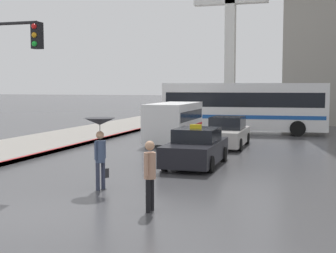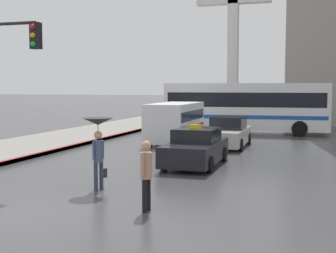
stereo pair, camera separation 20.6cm
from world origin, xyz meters
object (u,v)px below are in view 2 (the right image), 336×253
(city_bus, at_px, (246,106))
(ambulance_van, at_px, (175,121))
(pedestrian_with_umbrella, at_px, (98,134))
(sedan_red, at_px, (228,133))
(pedestrian_man, at_px, (146,170))
(taxi, at_px, (196,148))
(monument_cross, at_px, (233,25))

(city_bus, bearing_deg, ambulance_van, 150.61)
(ambulance_van, xyz_separation_m, pedestrian_with_umbrella, (1.22, -11.94, 0.45))
(sedan_red, distance_m, pedestrian_man, 12.87)
(pedestrian_with_umbrella, bearing_deg, sedan_red, 11.67)
(pedestrian_with_umbrella, height_order, pedestrian_man, pedestrian_with_umbrella)
(taxi, distance_m, pedestrian_man, 6.90)
(sedan_red, relative_size, monument_cross, 0.29)
(pedestrian_with_umbrella, distance_m, pedestrian_man, 2.97)
(ambulance_van, distance_m, pedestrian_with_umbrella, 12.01)
(monument_cross, bearing_deg, city_bus, -76.19)
(ambulance_van, relative_size, city_bus, 0.50)
(monument_cross, bearing_deg, pedestrian_with_umbrella, -87.62)
(ambulance_van, bearing_deg, pedestrian_with_umbrella, 95.33)
(city_bus, height_order, monument_cross, monument_cross)
(ambulance_van, xyz_separation_m, monument_cross, (-0.03, 18.22, 7.39))
(taxi, distance_m, sedan_red, 5.99)
(ambulance_van, relative_size, pedestrian_man, 3.01)
(sedan_red, xyz_separation_m, ambulance_van, (-3.08, 0.96, 0.51))
(ambulance_van, height_order, city_bus, city_bus)
(city_bus, distance_m, pedestrian_with_umbrella, 18.18)
(sedan_red, distance_m, city_bus, 7.21)
(sedan_red, height_order, pedestrian_man, pedestrian_man)
(pedestrian_with_umbrella, bearing_deg, ambulance_van, 27.11)
(sedan_red, height_order, city_bus, city_bus)
(taxi, height_order, pedestrian_with_umbrella, pedestrian_with_umbrella)
(taxi, bearing_deg, pedestrian_man, 94.30)
(city_bus, height_order, pedestrian_man, city_bus)
(taxi, distance_m, ambulance_van, 7.56)
(taxi, bearing_deg, ambulance_van, -67.24)
(city_bus, relative_size, monument_cross, 0.70)
(monument_cross, bearing_deg, pedestrian_man, -83.83)
(taxi, xyz_separation_m, city_bus, (0.02, 13.11, 1.15))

